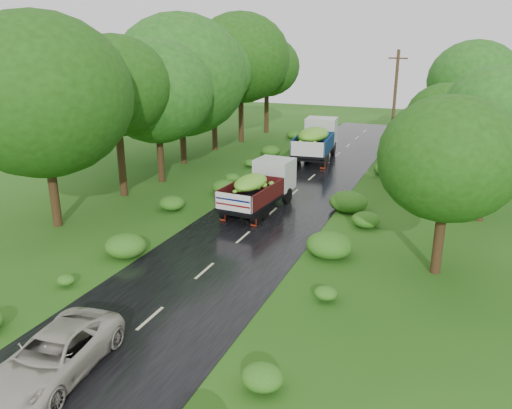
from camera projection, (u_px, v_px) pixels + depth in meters
The scene contains 10 objects.
ground at pixel (150, 319), 17.11m from camera, with size 120.00×120.00×0.00m, color #19480F.
road at pixel (215, 261), 21.50m from camera, with size 6.50×80.00×0.02m, color black.
road_lines at pixel (225, 253), 22.38m from camera, with size 0.12×69.60×0.00m.
truck_near at pixel (261, 185), 27.79m from camera, with size 2.54×6.13×2.52m.
truck_far at pixel (317, 138), 39.58m from camera, with size 3.18×7.34×3.00m.
car at pixel (55, 355), 14.05m from camera, with size 2.10×4.55×1.27m, color #B2AC9E.
utility_pole at pixel (394, 105), 38.22m from camera, with size 1.45×0.49×8.45m.
trees_left at pixel (187, 76), 36.41m from camera, with size 5.38×33.48×9.48m.
trees_right at pixel (464, 102), 31.89m from camera, with size 5.51×32.66×7.76m.
shrubs at pixel (284, 196), 29.32m from camera, with size 11.90×44.00×0.70m.
Camera 1 is at (9.01, -12.55, 9.08)m, focal length 35.00 mm.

